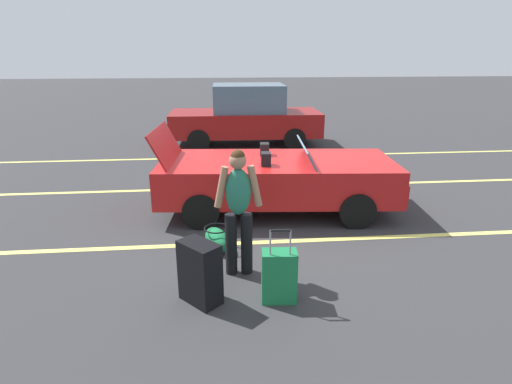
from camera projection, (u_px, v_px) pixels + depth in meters
name	position (u px, v px, depth m)	size (l,w,h in m)	color
ground_plane	(276.00, 210.00, 7.65)	(80.00, 80.00, 0.00)	#333335
lot_line_near	(288.00, 241.00, 6.37)	(18.00, 0.12, 0.01)	#EAE066
lot_line_mid	(267.00, 187.00, 8.92)	(18.00, 0.12, 0.01)	#EAE066
lot_line_far	(255.00, 157.00, 11.46)	(18.00, 0.12, 0.01)	#EAE066
convertible_car	(288.00, 179.00, 7.46)	(4.31, 2.09, 1.51)	red
suitcase_large_black	(200.00, 273.00, 4.74)	(0.53, 0.54, 0.74)	black
suitcase_medium_bright	(279.00, 276.00, 4.79)	(0.42, 0.29, 0.93)	#19723F
duffel_bag	(217.00, 239.00, 6.08)	(0.49, 0.70, 0.34)	#19723F
traveler_person	(238.00, 206.00, 5.18)	(0.60, 0.22, 1.65)	black
parked_sedan_near	(246.00, 116.00, 12.70)	(4.53, 1.93, 1.82)	maroon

